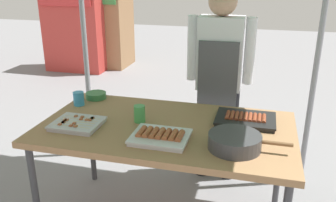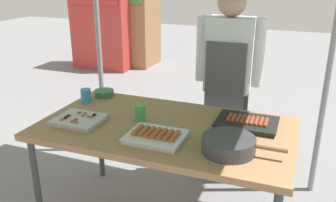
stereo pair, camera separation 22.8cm
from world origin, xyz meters
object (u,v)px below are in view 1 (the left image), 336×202
at_px(condiment_bowl, 96,95).
at_px(neighbor_stall_left, 104,20).
at_px(stall_table, 166,133).
at_px(tray_meat_skewers, 77,124).
at_px(vendor_woman, 219,72).
at_px(cooking_wok, 235,141).
at_px(tray_pork_links, 245,119).
at_px(drink_cup_by_wok, 79,99).
at_px(tray_grilled_sausages, 160,137).
at_px(drink_cup_near_edge, 140,114).
at_px(neighbor_stall_right, 75,23).

bearing_deg(condiment_bowl, neighbor_stall_left, 113.38).
distance_m(stall_table, neighbor_stall_left, 4.60).
xyz_separation_m(tray_meat_skewers, vendor_woman, (0.78, 0.87, 0.16)).
bearing_deg(cooking_wok, tray_pork_links, 84.99).
relative_size(stall_table, drink_cup_by_wok, 16.05).
xyz_separation_m(tray_grilled_sausages, drink_cup_by_wok, (-0.73, 0.40, 0.03)).
bearing_deg(drink_cup_near_edge, neighbor_stall_left, 117.20).
distance_m(condiment_bowl, neighbor_stall_left, 3.98).
relative_size(cooking_wok, vendor_woman, 0.29).
height_order(drink_cup_near_edge, vendor_woman, vendor_woman).
bearing_deg(drink_cup_by_wok, tray_meat_skewers, -63.64).
distance_m(tray_pork_links, cooking_wok, 0.39).
relative_size(stall_table, vendor_woman, 1.02).
bearing_deg(condiment_bowl, cooking_wok, -26.80).
bearing_deg(cooking_wok, drink_cup_by_wok, 161.33).
distance_m(condiment_bowl, drink_cup_near_edge, 0.58).
bearing_deg(tray_grilled_sausages, cooking_wok, 0.66).
bearing_deg(drink_cup_near_edge, neighbor_stall_right, 123.88).
relative_size(tray_meat_skewers, drink_cup_by_wok, 3.00).
bearing_deg(cooking_wok, tray_meat_skewers, 177.29).
bearing_deg(cooking_wok, vendor_woman, 102.94).
distance_m(stall_table, condiment_bowl, 0.75).
bearing_deg(condiment_bowl, drink_cup_by_wok, -108.64).
bearing_deg(tray_pork_links, vendor_woman, 115.00).
distance_m(cooking_wok, vendor_woman, 0.95).
height_order(tray_meat_skewers, neighbor_stall_right, neighbor_stall_right).
bearing_deg(drink_cup_by_wok, neighbor_stall_left, 111.75).
bearing_deg(drink_cup_by_wok, cooking_wok, -18.67).
relative_size(tray_pork_links, condiment_bowl, 2.47).
xyz_separation_m(cooking_wok, drink_cup_near_edge, (-0.63, 0.22, 0.01)).
xyz_separation_m(cooking_wok, vendor_woman, (-0.21, 0.92, 0.13)).
xyz_separation_m(tray_meat_skewers, neighbor_stall_right, (-2.04, 3.74, 0.05)).
bearing_deg(tray_pork_links, condiment_bowl, 171.72).
distance_m(tray_meat_skewers, neighbor_stall_left, 4.50).
height_order(condiment_bowl, drink_cup_by_wok, drink_cup_by_wok).
distance_m(tray_meat_skewers, tray_pork_links, 1.08).
distance_m(stall_table, vendor_woman, 0.79).
distance_m(tray_grilled_sausages, neighbor_stall_left, 4.78).
relative_size(drink_cup_by_wok, neighbor_stall_left, 0.06).
height_order(neighbor_stall_left, neighbor_stall_right, neighbor_stall_left).
relative_size(stall_table, neighbor_stall_right, 0.98).
bearing_deg(condiment_bowl, stall_table, -28.73).
height_order(tray_grilled_sausages, tray_meat_skewers, tray_grilled_sausages).
bearing_deg(drink_cup_by_wok, tray_pork_links, -0.00).
relative_size(vendor_woman, neighbor_stall_right, 0.96).
height_order(cooking_wok, neighbor_stall_left, neighbor_stall_left).
bearing_deg(vendor_woman, neighbor_stall_right, -45.53).
distance_m(drink_cup_by_wok, neighbor_stall_left, 4.11).
distance_m(tray_pork_links, drink_cup_by_wok, 1.19).
relative_size(tray_pork_links, vendor_woman, 0.24).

